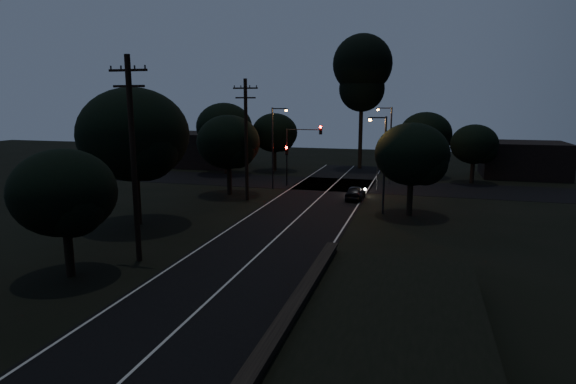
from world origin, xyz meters
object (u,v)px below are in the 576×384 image
Objects in this scene: tall_pine at (362,72)px; signal_mast at (303,144)px; signal_right at (378,161)px; streetlight_c at (382,158)px; utility_pole_far at (246,138)px; car at (355,193)px; signal_left at (287,158)px; streetlight_a at (274,142)px; utility_pole_mid at (133,157)px; streetlight_b at (389,140)px.

tall_pine reaches higher than signal_mast.
streetlight_c reaches higher than signal_right.
utility_pole_far is 2.87× the size of car.
signal_left is 0.55× the size of streetlight_c.
utility_pole_mid is at bearing -91.73° from streetlight_a.
streetlight_b is 14.01m from streetlight_c.
tall_pine is at bearing 100.93° from streetlight_c.
streetlight_a is 9.92m from car.
signal_mast is (-3.91, -15.01, -7.82)m from tall_pine.
signal_right is at bearing 37.00° from utility_pole_far.
streetlight_c reaches higher than signal_mast.
signal_left is 0.66× the size of signal_mast.
streetlight_b is 10.21m from car.
streetlight_a reaches higher than streetlight_c.
streetlight_a is (0.69, 23.00, -1.10)m from utility_pole_mid.
streetlight_a and streetlight_b have the same top height.
utility_pole_mid is at bearing -90.00° from utility_pole_far.
utility_pole_far is 0.62× the size of tall_pine.
utility_pole_far reaches higher than car.
streetlight_a is (-9.91, -1.99, 1.80)m from signal_right.
utility_pole_mid reaches higher than signal_mast.
signal_mast is 8.81m from car.
signal_mast is (-7.51, 0.00, 1.50)m from signal_right.
signal_left is at bearing -110.46° from tall_pine.
streetlight_a is at bearing -109.59° from signal_left.
signal_mast is at bearing -104.62° from tall_pine.
tall_pine reaches higher than streetlight_a.
utility_pole_mid is 2.68× the size of signal_right.
streetlight_c is at bearing -82.98° from signal_right.
tall_pine is at bearing 111.38° from streetlight_b.
signal_right is at bearing 67.01° from utility_pole_mid.
signal_left is 1.12× the size of car.
signal_right is 5.77m from car.
streetlight_c is at bearing -87.86° from streetlight_b.
tall_pine is 14.00m from streetlight_b.
streetlight_b reaches higher than signal_left.
utility_pole_mid reaches higher than signal_left.
signal_left is 0.51× the size of streetlight_b.
signal_left reaches higher than car.
tall_pine is 18.54m from signal_left.
signal_right is (10.60, 7.99, -2.65)m from utility_pole_far.
streetlight_c is (4.83, -25.00, -7.81)m from tall_pine.
utility_pole_far is 6.10m from streetlight_a.
signal_mast is at bearing 131.19° from streetlight_c.
tall_pine is at bearing 69.64° from streetlight_a.
tall_pine is at bearing 69.54° from signal_left.
streetlight_b is at bearing 25.99° from signal_mast.
signal_left is at bearing 86.79° from utility_pole_mid.
utility_pole_far is 13.53m from signal_right.
utility_pole_mid reaches higher than streetlight_b.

